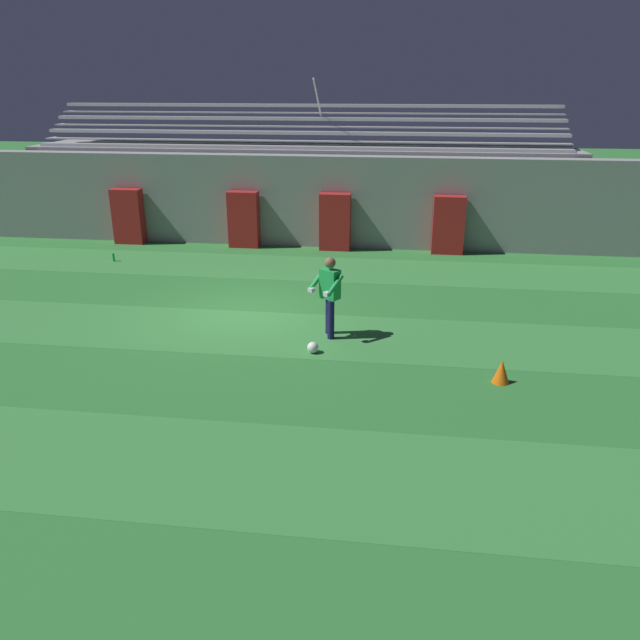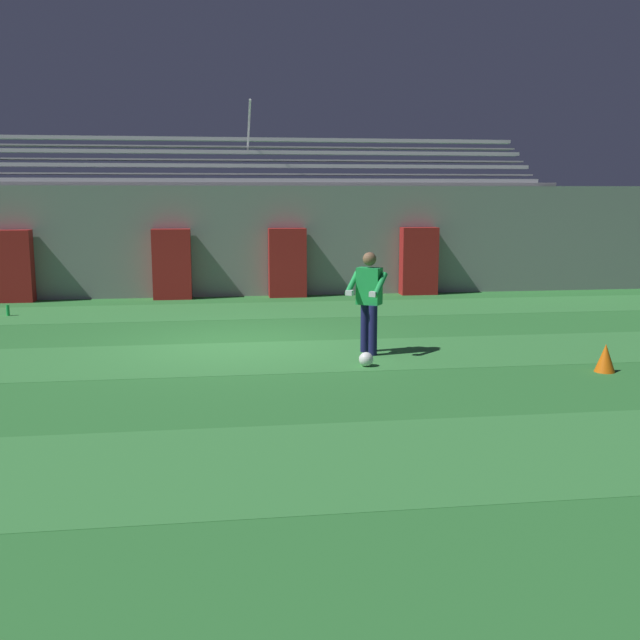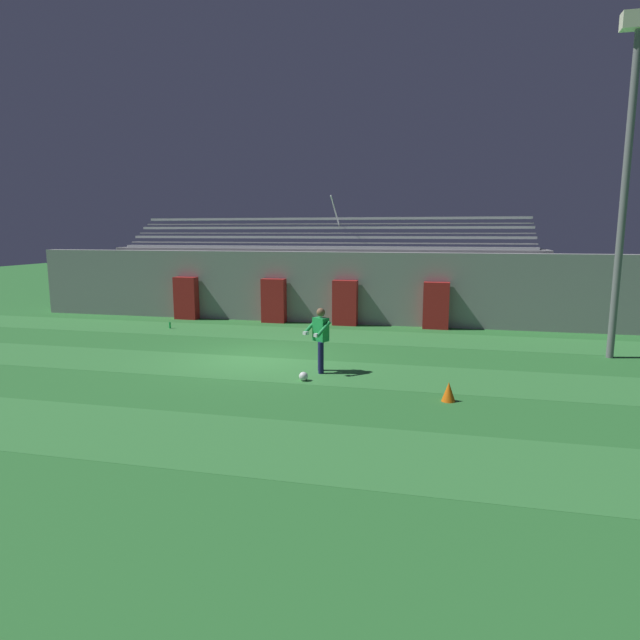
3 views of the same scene
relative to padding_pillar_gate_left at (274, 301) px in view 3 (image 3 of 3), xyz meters
name	(u,v)px [view 3 (image 3 of 3)]	position (x,y,z in m)	size (l,w,h in m)	color
ground_plane	(258,358)	(1.44, -5.95, -0.87)	(80.00, 80.00, 0.00)	#2D7533
turf_stripe_near	(146,434)	(1.44, -11.95, -0.87)	(28.00, 2.44, 0.01)	#38843D
turf_stripe_mid	(244,367)	(1.44, -7.07, -0.87)	(28.00, 2.44, 0.01)	#38843D
turf_stripe_far	(294,334)	(1.44, -2.18, -0.87)	(28.00, 2.44, 0.01)	#38843D
back_wall	(312,287)	(1.44, 0.55, 0.53)	(24.00, 0.60, 2.80)	gray
padding_pillar_gate_left	(274,301)	(0.00, 0.00, 0.00)	(0.94, 0.44, 1.74)	#B21E1E
padding_pillar_gate_right	(345,303)	(2.88, 0.00, 0.00)	(0.94, 0.44, 1.74)	#B21E1E
padding_pillar_far_left	(186,298)	(-3.79, 0.00, 0.00)	(0.94, 0.44, 1.74)	#B21E1E
padding_pillar_far_right	(436,306)	(6.32, 0.00, 0.00)	(0.94, 0.44, 1.74)	#B21E1E
bleacher_stand	(323,280)	(1.44, 2.54, 0.63)	(18.00, 3.35, 5.03)	gray
floodlight_pole	(628,151)	(11.29, -3.64, 4.86)	(0.90, 0.36, 9.25)	slate
goalkeeper	(320,336)	(3.52, -7.08, 0.08)	(0.74, 0.71, 1.67)	#19194C
soccer_ball	(303,376)	(3.31, -7.96, -0.76)	(0.22, 0.22, 0.22)	white
traffic_cone	(449,392)	(6.73, -8.80, -0.66)	(0.30, 0.30, 0.42)	orange
water_bottle	(170,325)	(-3.38, -2.19, -0.75)	(0.07, 0.07, 0.24)	green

